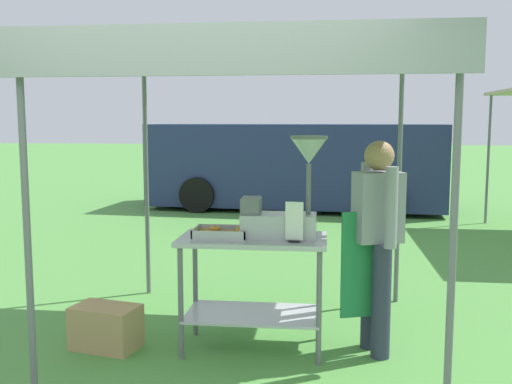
# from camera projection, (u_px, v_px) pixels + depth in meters

# --- Properties ---
(ground_plane) EXTENTS (70.00, 70.00, 0.00)m
(ground_plane) POSITION_uv_depth(u_px,v_px,m) (274.00, 231.00, 9.32)
(ground_plane) COLOR #519342
(stall_canopy) EXTENTS (2.68, 2.59, 2.28)m
(stall_canopy) POSITION_uv_depth(u_px,v_px,m) (254.00, 61.00, 4.36)
(stall_canopy) COLOR slate
(stall_canopy) RESTS_ON ground
(donut_cart) EXTENTS (1.11, 0.59, 0.88)m
(donut_cart) POSITION_uv_depth(u_px,v_px,m) (253.00, 268.00, 4.45)
(donut_cart) COLOR #B7B7BC
(donut_cart) RESTS_ON ground
(donut_tray) EXTENTS (0.41, 0.30, 0.07)m
(donut_tray) POSITION_uv_depth(u_px,v_px,m) (221.00, 233.00, 4.42)
(donut_tray) COLOR #B7B7BC
(donut_tray) RESTS_ON donut_cart
(donut_fryer) EXTENTS (0.64, 0.28, 0.77)m
(donut_fryer) POSITION_uv_depth(u_px,v_px,m) (286.00, 200.00, 4.37)
(donut_fryer) COLOR #B7B7BC
(donut_fryer) RESTS_ON donut_cart
(menu_sign) EXTENTS (0.13, 0.05, 0.29)m
(menu_sign) POSITION_uv_depth(u_px,v_px,m) (294.00, 225.00, 4.22)
(menu_sign) COLOR black
(menu_sign) RESTS_ON donut_cart
(vendor) EXTENTS (0.46, 0.53, 1.61)m
(vendor) POSITION_uv_depth(u_px,v_px,m) (376.00, 236.00, 4.35)
(vendor) COLOR #2D3347
(vendor) RESTS_ON ground
(supply_crate) EXTENTS (0.56, 0.41, 0.33)m
(supply_crate) POSITION_uv_depth(u_px,v_px,m) (106.00, 327.00, 4.52)
(supply_crate) COLOR tan
(supply_crate) RESTS_ON ground
(van_navy) EXTENTS (5.87, 2.44, 1.69)m
(van_navy) POSITION_uv_depth(u_px,v_px,m) (296.00, 165.00, 11.75)
(van_navy) COLOR navy
(van_navy) RESTS_ON ground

